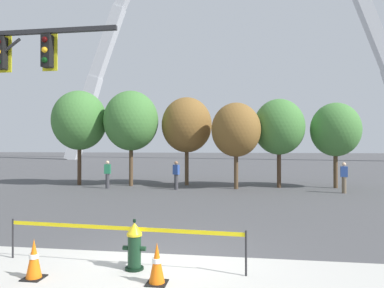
{
  "coord_description": "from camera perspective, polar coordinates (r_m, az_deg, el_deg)",
  "views": [
    {
      "loc": [
        1.69,
        -7.28,
        2.42
      ],
      "look_at": [
        -0.13,
        5.0,
        2.5
      ],
      "focal_mm": 32.58,
      "sensor_mm": 36.0,
      "label": 1
    }
  ],
  "objects": [
    {
      "name": "tree_left_mid",
      "position": [
        21.61,
        -9.94,
        3.75
      ],
      "size": [
        3.31,
        3.31,
        5.8
      ],
      "color": "brown",
      "rests_on": "ground"
    },
    {
      "name": "tree_center_right",
      "position": [
        19.91,
        7.22,
        2.3
      ],
      "size": [
        2.8,
        2.8,
        4.89
      ],
      "color": "brown",
      "rests_on": "ground"
    },
    {
      "name": "caution_tape_barrier",
      "position": [
        7.38,
        -11.59,
        -14.74
      ],
      "size": [
        5.02,
        0.36,
        0.85
      ],
      "color": "#232326",
      "rests_on": "ground"
    },
    {
      "name": "ground_plane",
      "position": [
        7.86,
        -4.66,
        -18.32
      ],
      "size": [
        240.0,
        240.0,
        0.0
      ],
      "primitive_type": "plane",
      "color": "#474749"
    },
    {
      "name": "pedestrian_walking_left",
      "position": [
        19.51,
        -2.61,
        -5.08
      ],
      "size": [
        0.39,
        0.33,
        1.59
      ],
      "color": "#38383D",
      "rests_on": "ground"
    },
    {
      "name": "tree_far_right",
      "position": [
        21.79,
        22.44,
        2.18
      ],
      "size": [
        2.82,
        2.82,
        4.94
      ],
      "color": "brown",
      "rests_on": "ground"
    },
    {
      "name": "tree_far_left",
      "position": [
        22.92,
        -17.94,
        3.68
      ],
      "size": [
        3.37,
        3.37,
        5.89
      ],
      "color": "#473323",
      "rests_on": "ground"
    },
    {
      "name": "tree_right_mid",
      "position": [
        21.0,
        14.05,
        2.72
      ],
      "size": [
        2.96,
        2.96,
        5.19
      ],
      "color": "#473323",
      "rests_on": "ground"
    },
    {
      "name": "traffic_cone_by_hydrant",
      "position": [
        7.28,
        -24.46,
        -16.81
      ],
      "size": [
        0.36,
        0.36,
        0.73
      ],
      "color": "black",
      "rests_on": "ground"
    },
    {
      "name": "pedestrian_standing_center",
      "position": [
        20.63,
        -13.67,
        -4.81
      ],
      "size": [
        0.35,
        0.22,
        1.59
      ],
      "color": "#38383D",
      "rests_on": "ground"
    },
    {
      "name": "tree_center_left",
      "position": [
        21.73,
        -0.87,
        3.12
      ],
      "size": [
        3.13,
        3.13,
        5.47
      ],
      "color": "brown",
      "rests_on": "ground"
    },
    {
      "name": "traffic_cone_mid_sidewalk",
      "position": [
        6.49,
        -5.77,
        -18.91
      ],
      "size": [
        0.36,
        0.36,
        0.73
      ],
      "color": "black",
      "rests_on": "ground"
    },
    {
      "name": "pedestrian_walking_right",
      "position": [
        19.61,
        23.63,
        -5.02
      ],
      "size": [
        0.36,
        0.24,
        1.59
      ],
      "color": "brown",
      "rests_on": "ground"
    },
    {
      "name": "fire_hydrant",
      "position": [
        7.2,
        -9.39,
        -16.13
      ],
      "size": [
        0.46,
        0.48,
        0.99
      ],
      "color": "black",
      "rests_on": "ground"
    },
    {
      "name": "monument_arch",
      "position": [
        63.2,
        6.78,
        19.01
      ],
      "size": [
        60.73,
        2.15,
        52.89
      ],
      "color": "silver",
      "rests_on": "ground"
    }
  ]
}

